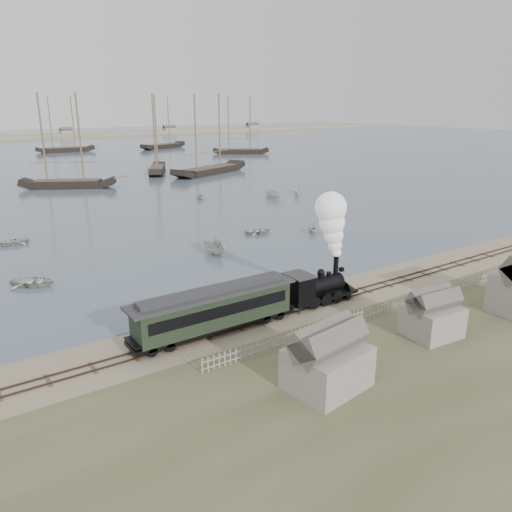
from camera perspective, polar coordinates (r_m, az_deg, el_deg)
ground at (r=48.91m, az=6.62°, el=-4.42°), size 600.00×600.00×0.00m
harbor_water at (r=207.18m, az=-26.17°, el=10.53°), size 600.00×336.00×0.06m
rail_track at (r=47.51m, az=8.19°, el=-5.09°), size 120.00×1.80×0.16m
picket_fence_west at (r=40.18m, az=6.04°, el=-9.40°), size 19.00×0.10×1.20m
picket_fence_east at (r=53.30m, az=22.29°, el=-3.79°), size 15.00×0.10×1.20m
shed_left at (r=34.22m, az=8.06°, el=-14.57°), size 5.00×4.00×4.10m
shed_mid at (r=42.88m, az=19.29°, el=-8.54°), size 4.00×3.50×3.60m
locomotive at (r=46.03m, az=8.47°, el=0.15°), size 7.97×2.98×9.94m
passenger_coach at (r=40.05m, az=-4.78°, el=-6.01°), size 14.23×2.74×3.46m
beached_dinghy at (r=43.59m, az=-2.32°, el=-6.43°), size 4.06×5.01×0.92m
rowboat_0 at (r=55.42m, az=-24.12°, el=-2.67°), size 5.12×5.37×0.91m
rowboat_1 at (r=63.32m, az=-4.53°, el=1.45°), size 3.58×3.65×1.46m
rowboat_2 at (r=60.89m, az=-4.95°, el=0.78°), size 3.82×1.79×1.42m
rowboat_3 at (r=70.58m, az=0.27°, el=2.87°), size 3.58×4.38×0.79m
rowboat_4 at (r=71.34m, az=6.46°, el=3.18°), size 3.44×3.28×1.42m
rowboat_5 at (r=100.91m, az=4.72°, el=7.32°), size 3.38×3.01×1.28m
rowboat_6 at (r=72.54m, az=-26.08°, el=1.49°), size 2.87×3.99×0.82m
rowboat_7 at (r=96.91m, az=-6.42°, el=6.93°), size 3.14×2.79×1.51m
rowboat_8 at (r=97.26m, az=2.06°, el=7.07°), size 4.29×2.58×1.56m
schooner_2 at (r=115.46m, az=-21.16°, el=12.18°), size 19.62×13.50×20.00m
schooner_3 at (r=133.94m, az=-11.44°, el=13.51°), size 11.22×16.77×20.00m
schooner_4 at (r=131.15m, az=-5.38°, el=13.69°), size 25.70×15.27×20.00m
schooner_5 at (r=182.35m, az=-1.79°, el=14.72°), size 19.54×14.26×20.00m
schooner_8 at (r=201.47m, az=-21.19°, el=13.85°), size 20.79×5.65×20.00m
schooner_9 at (r=207.61m, az=-10.69°, el=14.75°), size 21.89×12.83×20.00m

